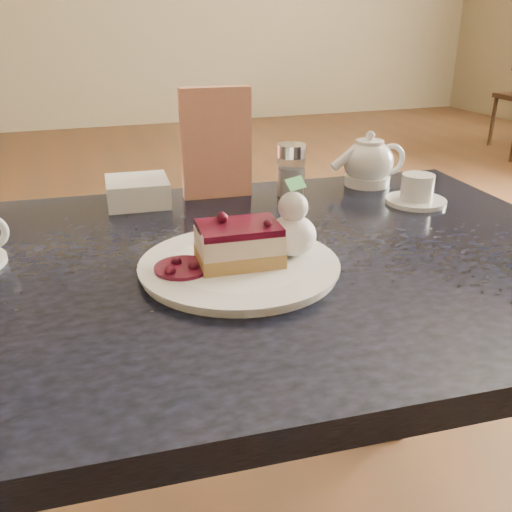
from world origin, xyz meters
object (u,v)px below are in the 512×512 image
object	(u,v)px
dessert_plate	(239,267)
cheesecake_slice	(239,244)
tea_set	(377,169)
main_table	(233,302)

from	to	relation	value
dessert_plate	cheesecake_slice	bearing A→B (deg)	0.00
cheesecake_slice	dessert_plate	bearing A→B (deg)	-176.06
cheesecake_slice	tea_set	world-z (taller)	tea_set
tea_set	dessert_plate	bearing A→B (deg)	-142.78
main_table	dessert_plate	world-z (taller)	dessert_plate
dessert_plate	tea_set	xyz separation A→B (m)	(0.38, 0.29, 0.03)
dessert_plate	cheesecake_slice	xyz separation A→B (m)	(0.00, 0.00, 0.03)
main_table	cheesecake_slice	bearing A→B (deg)	-90.00
dessert_plate	tea_set	size ratio (longest dim) A/B	1.09
cheesecake_slice	tea_set	distance (m)	0.47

